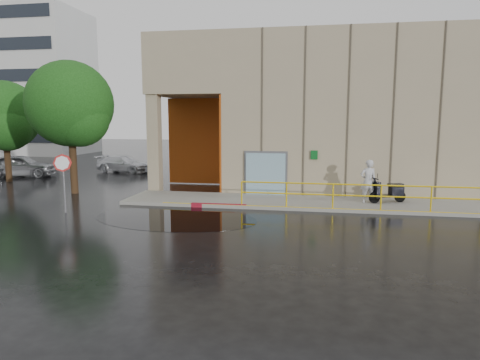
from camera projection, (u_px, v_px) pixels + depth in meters
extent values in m
plane|color=black|center=(241.00, 227.00, 15.10)|extent=(120.00, 120.00, 0.00)
cube|color=gray|center=(348.00, 204.00, 18.80)|extent=(20.00, 3.00, 0.15)
cube|color=gray|center=(378.00, 115.00, 24.23)|extent=(16.00, 10.00, 8.00)
cube|color=gray|center=(206.00, 73.00, 25.58)|extent=(4.00, 10.00, 3.00)
cube|color=gray|center=(155.00, 144.00, 21.94)|extent=(0.60, 0.60, 5.00)
cube|color=#A4430F|center=(201.00, 141.00, 24.69)|extent=(3.80, 0.15, 4.90)
cube|color=#A4430F|center=(228.00, 143.00, 22.65)|extent=(0.10, 3.50, 4.90)
cube|color=#92B8C7|center=(265.00, 174.00, 20.64)|extent=(1.90, 0.10, 2.00)
cube|color=slate|center=(266.00, 174.00, 20.71)|extent=(2.10, 0.06, 2.20)
cube|color=#0C561D|center=(314.00, 155.00, 20.17)|extent=(0.32, 0.04, 0.42)
cylinder|color=yellow|center=(357.00, 185.00, 17.28)|extent=(9.50, 0.06, 0.06)
cylinder|color=yellow|center=(357.00, 196.00, 17.35)|extent=(9.50, 0.06, 0.06)
cube|color=beige|center=(30.00, 84.00, 46.10)|extent=(12.00, 8.00, 15.00)
imported|color=silver|center=(368.00, 181.00, 18.65)|extent=(0.76, 0.56, 1.89)
cylinder|color=black|center=(374.00, 198.00, 18.57)|extent=(0.50, 0.28, 0.50)
cylinder|color=black|center=(400.00, 197.00, 18.83)|extent=(0.50, 0.28, 0.50)
cylinder|color=slate|center=(64.00, 187.00, 17.29)|extent=(0.07, 0.07, 2.09)
cylinder|color=#AE1C19|center=(62.00, 163.00, 17.12)|extent=(0.53, 0.55, 0.72)
cylinder|color=white|center=(62.00, 163.00, 17.10)|extent=(0.40, 0.42, 0.57)
cube|color=maroon|center=(219.00, 206.00, 18.37)|extent=(2.40, 0.21, 0.18)
cube|color=black|center=(175.00, 218.00, 16.42)|extent=(6.73, 4.50, 0.01)
imported|color=#AAACB1|center=(20.00, 166.00, 28.00)|extent=(4.67, 2.86, 1.49)
imported|color=silver|center=(0.00, 163.00, 29.81)|extent=(4.42, 2.36, 1.38)
imported|color=silver|center=(124.00, 164.00, 30.48)|extent=(4.26, 2.35, 1.17)
cylinder|color=black|center=(73.00, 162.00, 21.75)|extent=(0.36, 0.36, 3.25)
sphere|color=#235219|center=(70.00, 104.00, 21.33)|extent=(4.27, 4.27, 4.27)
sphere|color=#235219|center=(79.00, 117.00, 21.15)|extent=(2.99, 2.99, 2.99)
cylinder|color=black|center=(8.00, 159.00, 25.84)|extent=(0.36, 0.36, 2.74)
sphere|color=#255C18|center=(4.00, 116.00, 25.46)|extent=(4.13, 4.13, 4.13)
sphere|color=#255C18|center=(7.00, 126.00, 24.90)|extent=(2.89, 2.89, 2.89)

